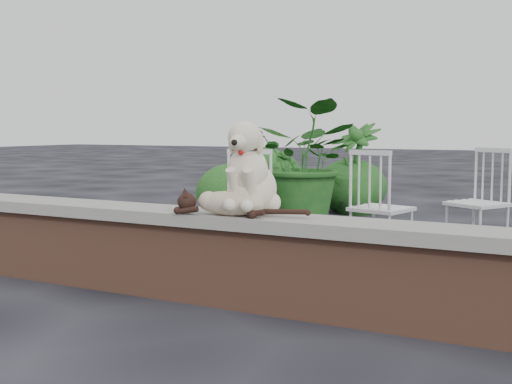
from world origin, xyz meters
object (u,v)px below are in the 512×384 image
at_px(potted_plant_a, 308,161).
at_px(potted_plant_b, 355,168).
at_px(chair_c, 381,207).
at_px(cat, 229,202).
at_px(chair_b, 477,202).
at_px(chair_a, 244,208).
at_px(dog, 252,167).

xyz_separation_m(potted_plant_a, potted_plant_b, (0.29, 0.89, -0.13)).
relative_size(chair_c, potted_plant_b, 0.79).
xyz_separation_m(chair_c, potted_plant_b, (-1.19, 2.85, 0.12)).
xyz_separation_m(cat, chair_c, (0.45, 1.74, -0.20)).
xyz_separation_m(chair_b, chair_a, (-1.60, -1.34, 0.00)).
relative_size(dog, chair_a, 0.63).
distance_m(dog, chair_b, 2.56).
height_order(chair_a, potted_plant_b, potted_plant_b).
relative_size(dog, potted_plant_b, 0.50).
bearing_deg(chair_a, potted_plant_a, 86.80).
relative_size(chair_a, potted_plant_a, 0.65).
relative_size(dog, chair_c, 0.63).
relative_size(cat, potted_plant_b, 0.85).
height_order(dog, chair_c, dog).
bearing_deg(potted_plant_a, potted_plant_b, 72.11).
relative_size(chair_b, potted_plant_b, 0.79).
distance_m(cat, potted_plant_b, 4.65).
height_order(dog, potted_plant_a, potted_plant_a).
distance_m(cat, potted_plant_a, 3.84).
xyz_separation_m(dog, cat, (-0.08, -0.15, -0.21)).
bearing_deg(chair_b, chair_a, -109.60).
height_order(cat, chair_c, chair_c).
bearing_deg(cat, dog, 55.78).
distance_m(chair_b, potted_plant_b, 2.81).
relative_size(dog, potted_plant_a, 0.41).
distance_m(chair_c, chair_a, 1.14).
distance_m(chair_b, chair_c, 0.97).
height_order(dog, potted_plant_b, potted_plant_b).
height_order(chair_b, chair_a, same).
bearing_deg(chair_a, dog, -73.69).
bearing_deg(dog, potted_plant_a, 101.19).
relative_size(chair_b, chair_a, 1.00).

